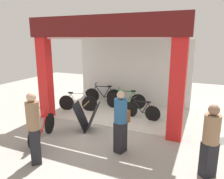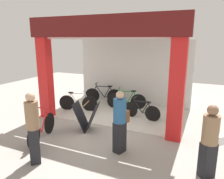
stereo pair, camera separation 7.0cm
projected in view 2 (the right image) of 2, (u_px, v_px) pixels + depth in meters
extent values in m
plane|color=#9E9991|center=(103.00, 126.00, 7.56)|extent=(18.51, 18.51, 0.00)
cube|color=beige|center=(120.00, 112.00, 8.93)|extent=(5.26, 3.10, 0.02)
cube|color=silver|center=(133.00, 71.00, 9.96)|extent=(5.26, 0.12, 3.03)
cube|color=red|center=(46.00, 78.00, 8.18)|extent=(0.44, 0.36, 3.03)
cube|color=red|center=(177.00, 91.00, 6.25)|extent=(0.44, 0.36, 3.03)
cube|color=#591414|center=(100.00, 26.00, 6.65)|extent=(5.46, 0.20, 0.67)
cube|color=silver|center=(120.00, 38.00, 8.24)|extent=(5.26, 3.10, 0.06)
cylinder|color=black|center=(114.00, 97.00, 10.08)|extent=(0.68, 0.21, 0.69)
cylinder|color=black|center=(92.00, 95.00, 10.27)|extent=(0.68, 0.21, 0.69)
cylinder|color=black|center=(109.00, 97.00, 10.13)|extent=(0.46, 0.15, 0.09)
cylinder|color=black|center=(107.00, 92.00, 10.09)|extent=(0.30, 0.11, 0.52)
cylinder|color=black|center=(100.00, 92.00, 10.15)|extent=(0.42, 0.14, 0.54)
cylinder|color=black|center=(103.00, 86.00, 10.07)|extent=(0.65, 0.20, 0.05)
cylinder|color=black|center=(112.00, 92.00, 10.05)|extent=(0.23, 0.09, 0.46)
cylinder|color=black|center=(94.00, 91.00, 10.19)|extent=(0.21, 0.09, 0.48)
cylinder|color=black|center=(96.00, 85.00, 10.11)|extent=(0.07, 0.05, 0.14)
cylinder|color=black|center=(96.00, 83.00, 10.09)|extent=(0.15, 0.48, 0.03)
cube|color=black|center=(110.00, 86.00, 10.00)|extent=(0.23, 0.15, 0.05)
cylinder|color=black|center=(153.00, 114.00, 7.93)|extent=(0.59, 0.11, 0.59)
cylinder|color=black|center=(130.00, 109.00, 8.40)|extent=(0.59, 0.11, 0.59)
cylinder|color=black|center=(147.00, 113.00, 8.05)|extent=(0.40, 0.08, 0.08)
cylinder|color=black|center=(145.00, 108.00, 8.05)|extent=(0.26, 0.06, 0.44)
cylinder|color=black|center=(138.00, 107.00, 8.19)|extent=(0.36, 0.08, 0.46)
cylinder|color=black|center=(141.00, 102.00, 8.08)|extent=(0.57, 0.10, 0.05)
cylinder|color=black|center=(150.00, 108.00, 7.94)|extent=(0.20, 0.06, 0.40)
cylinder|color=black|center=(133.00, 105.00, 8.31)|extent=(0.18, 0.05, 0.41)
cylinder|color=black|center=(135.00, 99.00, 8.20)|extent=(0.05, 0.04, 0.12)
cylinder|color=black|center=(135.00, 97.00, 8.19)|extent=(0.08, 0.41, 0.03)
cube|color=black|center=(148.00, 102.00, 7.93)|extent=(0.19, 0.11, 0.04)
cylinder|color=black|center=(67.00, 103.00, 9.19)|extent=(0.64, 0.21, 0.65)
cylinder|color=black|center=(90.00, 104.00, 9.04)|extent=(0.64, 0.21, 0.65)
cylinder|color=white|center=(72.00, 103.00, 9.16)|extent=(0.43, 0.15, 0.08)
cylinder|color=white|center=(74.00, 99.00, 9.10)|extent=(0.28, 0.11, 0.49)
cylinder|color=white|center=(81.00, 99.00, 9.05)|extent=(0.39, 0.14, 0.51)
cylinder|color=white|center=(78.00, 93.00, 9.01)|extent=(0.61, 0.20, 0.05)
cylinder|color=white|center=(69.00, 98.00, 9.12)|extent=(0.21, 0.09, 0.43)
cylinder|color=white|center=(87.00, 99.00, 9.00)|extent=(0.20, 0.09, 0.45)
cylinder|color=white|center=(85.00, 92.00, 8.95)|extent=(0.06, 0.05, 0.13)
cylinder|color=white|center=(85.00, 90.00, 8.94)|extent=(0.15, 0.44, 0.03)
cube|color=black|center=(71.00, 93.00, 9.05)|extent=(0.22, 0.15, 0.05)
cylinder|color=black|center=(138.00, 102.00, 9.30)|extent=(0.65, 0.22, 0.67)
cylinder|color=black|center=(115.00, 101.00, 9.45)|extent=(0.65, 0.22, 0.67)
cylinder|color=#198C33|center=(133.00, 102.00, 9.34)|extent=(0.44, 0.16, 0.09)
cylinder|color=#198C33|center=(131.00, 97.00, 9.31)|extent=(0.29, 0.11, 0.50)
cylinder|color=#198C33|center=(123.00, 97.00, 9.35)|extent=(0.40, 0.15, 0.52)
cylinder|color=#198C33|center=(126.00, 91.00, 9.28)|extent=(0.63, 0.21, 0.05)
cylinder|color=#198C33|center=(136.00, 97.00, 9.27)|extent=(0.22, 0.09, 0.45)
cylinder|color=#198C33|center=(117.00, 96.00, 9.39)|extent=(0.20, 0.09, 0.46)
cylinder|color=#198C33|center=(119.00, 89.00, 9.31)|extent=(0.06, 0.05, 0.14)
cylinder|color=#198C33|center=(119.00, 88.00, 9.29)|extent=(0.16, 0.46, 0.03)
cube|color=black|center=(134.00, 91.00, 9.23)|extent=(0.22, 0.15, 0.05)
cylinder|color=black|center=(34.00, 137.00, 5.97)|extent=(0.23, 0.65, 0.66)
cylinder|color=black|center=(50.00, 123.00, 6.96)|extent=(0.23, 0.65, 0.66)
cylinder|color=red|center=(38.00, 134.00, 6.21)|extent=(0.16, 0.44, 0.09)
cylinder|color=red|center=(39.00, 126.00, 6.25)|extent=(0.11, 0.29, 0.50)
cylinder|color=red|center=(44.00, 122.00, 6.55)|extent=(0.15, 0.40, 0.52)
cylinder|color=red|center=(41.00, 116.00, 6.37)|extent=(0.21, 0.62, 0.05)
cylinder|color=red|center=(35.00, 128.00, 6.03)|extent=(0.10, 0.22, 0.45)
cylinder|color=red|center=(48.00, 118.00, 6.81)|extent=(0.09, 0.20, 0.46)
cylinder|color=red|center=(46.00, 110.00, 6.65)|extent=(0.05, 0.06, 0.14)
cylinder|color=red|center=(45.00, 108.00, 6.63)|extent=(0.45, 0.16, 0.03)
cube|color=black|center=(36.00, 119.00, 6.06)|extent=(0.15, 0.22, 0.05)
cube|color=black|center=(81.00, 117.00, 7.17)|extent=(0.54, 0.68, 0.94)
cube|color=black|center=(92.00, 117.00, 7.11)|extent=(0.54, 0.68, 0.94)
cylinder|color=olive|center=(86.00, 104.00, 7.03)|extent=(0.17, 0.59, 0.03)
cube|color=black|center=(120.00, 137.00, 5.78)|extent=(0.32, 0.36, 0.85)
cylinder|color=#26598C|center=(120.00, 111.00, 5.60)|extent=(0.42, 0.42, 0.64)
sphere|color=#D8AD8C|center=(120.00, 95.00, 5.51)|extent=(0.21, 0.21, 0.21)
cube|color=brown|center=(126.00, 117.00, 5.87)|extent=(0.15, 0.20, 0.34)
cube|color=black|center=(35.00, 146.00, 5.27)|extent=(0.37, 0.37, 0.89)
cylinder|color=#8C6B4C|center=(32.00, 115.00, 5.09)|extent=(0.45, 0.45, 0.68)
sphere|color=#D8AD8C|center=(30.00, 97.00, 4.98)|extent=(0.22, 0.22, 0.22)
cube|color=black|center=(207.00, 160.00, 4.73)|extent=(0.39, 0.39, 0.80)
cylinder|color=#8C6B4C|center=(211.00, 130.00, 4.56)|extent=(0.48, 0.48, 0.63)
sphere|color=#8C664C|center=(213.00, 110.00, 4.46)|extent=(0.23, 0.23, 0.23)
cube|color=white|center=(220.00, 140.00, 4.73)|extent=(0.23, 0.23, 0.20)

